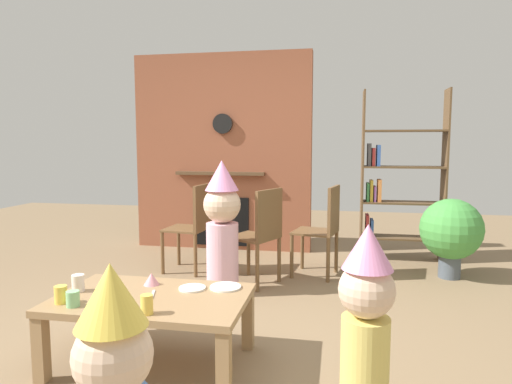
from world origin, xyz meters
The scene contains 18 objects.
ground_plane centered at (0.00, 0.00, 0.00)m, with size 12.00×12.00×0.00m, color #846B4C.
brick_fireplace_feature centered at (-0.68, 2.60, 1.19)m, with size 2.20×0.28×2.40m.
bookshelf centered at (1.37, 2.40, 0.89)m, with size 0.90×0.28×1.90m.
coffee_table centered at (-0.33, -0.39, 0.36)m, with size 1.12×0.70×0.42m.
paper_cup_near_left centered at (-0.78, -0.59, 0.47)m, with size 0.07×0.07×0.10m, color #F2CC4C.
paper_cup_near_right centered at (-0.68, -0.63, 0.46)m, with size 0.07×0.07×0.09m, color #8CD18C.
paper_cup_center centered at (-0.24, -0.66, 0.47)m, with size 0.06×0.06×0.10m, color #F2CC4C.
paper_cup_far_left centered at (-0.80, -0.39, 0.47)m, with size 0.07×0.07×0.10m, color silver.
paper_plate_front centered at (-0.13, -0.23, 0.42)m, with size 0.17×0.17×0.01m, color white.
paper_plate_rear centered at (0.06, -0.17, 0.42)m, with size 0.19×0.19×0.01m, color white.
birthday_cake_slice centered at (-0.41, -0.19, 0.45)m, with size 0.10×0.10×0.08m, color pink.
table_fork centered at (-0.33, -0.37, 0.42)m, with size 0.15×0.02×0.01m, color silver.
child_in_pink centered at (0.88, -0.72, 0.50)m, with size 0.26×0.26×0.94m.
child_by_the_chairs centered at (-0.24, 0.91, 0.62)m, with size 0.32×0.32×1.17m.
dining_chair_left centered at (-0.69, 1.51, 0.51)m, with size 0.44×0.44×0.90m.
dining_chair_middle centered at (0.05, 1.20, 0.51)m, with size 0.53×0.53×0.90m.
dining_chair_right centered at (0.61, 1.58, 0.51)m, with size 0.47×0.47×0.90m.
potted_plant_tall centered at (1.83, 1.76, 0.47)m, with size 0.59×0.59×0.78m.
Camera 1 is at (0.74, -2.76, 1.30)m, focal length 31.14 mm.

